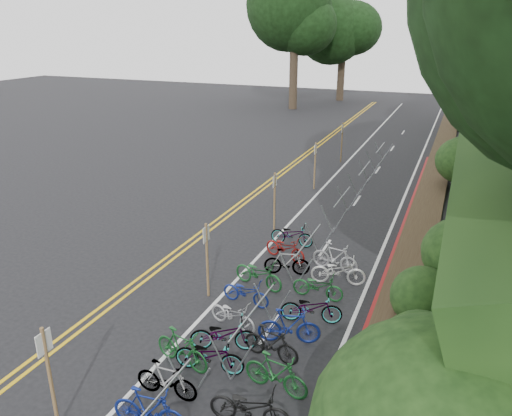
# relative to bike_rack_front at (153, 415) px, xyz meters

# --- Properties ---
(ground) EXTENTS (120.00, 120.00, 0.00)m
(ground) POSITION_rel_bike_rack_front_xyz_m (-2.43, 0.85, -0.81)
(ground) COLOR black
(ground) RESTS_ON ground
(road_markings) EXTENTS (7.47, 80.00, 0.01)m
(road_markings) POSITION_rel_bike_rack_front_xyz_m (-1.80, 10.95, -0.81)
(road_markings) COLOR gold
(road_markings) RESTS_ON ground
(red_curb) EXTENTS (0.25, 28.00, 0.10)m
(red_curb) POSITION_rel_bike_rack_front_xyz_m (3.27, 12.85, -0.76)
(red_curb) COLOR maroon
(red_curb) RESTS_ON ground
(bike_rack_front) EXTENTS (1.10, 3.12, 1.09)m
(bike_rack_front) POSITION_rel_bike_rack_front_xyz_m (0.00, 0.00, 0.00)
(bike_rack_front) COLOR gray
(bike_rack_front) RESTS_ON ground
(bike_racks_rest) EXTENTS (1.14, 23.00, 1.17)m
(bike_racks_rest) POSITION_rel_bike_rack_front_xyz_m (0.57, 13.85, 0.04)
(bike_racks_rest) COLOR gray
(bike_racks_rest) RESTS_ON ground
(signpost_near) EXTENTS (0.08, 0.40, 2.53)m
(signpost_near) POSITION_rel_bike_rack_front_xyz_m (-2.22, -0.36, 0.63)
(signpost_near) COLOR brown
(signpost_near) RESTS_ON ground
(signposts_rest) EXTENTS (0.08, 18.40, 2.50)m
(signposts_rest) POSITION_rel_bike_rack_front_xyz_m (-1.83, 14.85, 0.62)
(signposts_rest) COLOR brown
(signposts_rest) RESTS_ON ground
(bike_front) EXTENTS (0.85, 1.77, 1.03)m
(bike_front) POSITION_rel_bike_rack_front_xyz_m (-0.82, 2.50, -0.30)
(bike_front) COLOR #144C1E
(bike_front) RESTS_ON ground
(bike_valet) EXTENTS (3.41, 14.58, 1.09)m
(bike_valet) POSITION_rel_bike_rack_front_xyz_m (0.54, 3.93, -0.34)
(bike_valet) COLOR beige
(bike_valet) RESTS_ON ground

